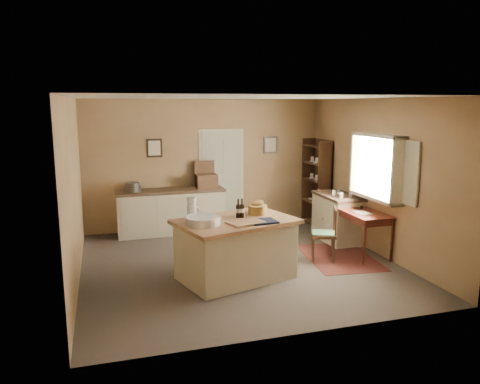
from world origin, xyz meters
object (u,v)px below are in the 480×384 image
Objects in this scene: sideboard at (171,210)px; writing_desk at (364,218)px; shelving_unit at (318,183)px; desk_chair at (323,235)px; right_cabinet at (338,217)px; work_island at (235,248)px.

sideboard is 3.82m from writing_desk.
desk_chair is at bearing -113.34° from shelving_unit.
writing_desk is (2.98, -2.39, 0.19)m from sideboard.
work_island is at bearing -150.99° from right_cabinet.
sideboard is (-0.55, 2.80, -0.00)m from work_island.
work_island is at bearing -135.46° from shelving_unit.
sideboard is at bearing 175.28° from shelving_unit.
sideboard reaches higher than desk_chair.
writing_desk is at bearing -94.01° from shelving_unit.
sideboard is at bearing 141.28° from writing_desk.
desk_chair is 0.80× the size of right_cabinet.
sideboard is 1.97× the size of right_cabinet.
shelving_unit reaches higher than work_island.
sideboard is 1.16× the size of shelving_unit.
right_cabinet is 1.29m from shelving_unit.
right_cabinet is (0.78, 0.95, 0.02)m from desk_chair.
sideboard is at bearing 155.80° from desk_chair.
work_island reaches higher than writing_desk.
sideboard is 3.17m from shelving_unit.
shelving_unit is (0.93, 2.14, 0.49)m from desk_chair.
shelving_unit is at bearing -4.72° from sideboard.
sideboard reaches higher than right_cabinet.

